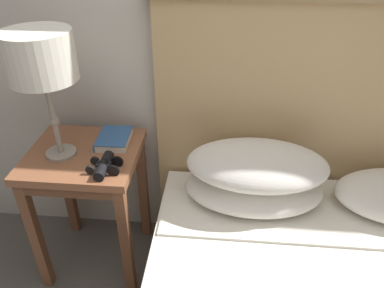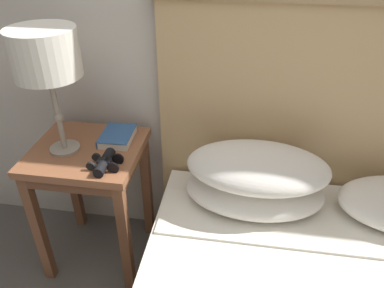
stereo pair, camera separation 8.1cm
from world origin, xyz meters
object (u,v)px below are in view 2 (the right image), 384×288
object	(u,v)px
table_lamp	(45,56)
binoculars_pair	(105,162)
book_on_nightstand	(117,136)
nightstand	(89,168)

from	to	relation	value
table_lamp	binoculars_pair	distance (m)	0.47
table_lamp	book_on_nightstand	xyz separation A→B (m)	(0.20, 0.12, -0.41)
table_lamp	binoculars_pair	world-z (taller)	table_lamp
nightstand	binoculars_pair	size ratio (longest dim) A/B	4.17
table_lamp	binoculars_pair	size ratio (longest dim) A/B	3.35
table_lamp	nightstand	bearing A→B (deg)	17.36
nightstand	table_lamp	size ratio (longest dim) A/B	1.25
book_on_nightstand	binoculars_pair	xyz separation A→B (m)	(0.02, -0.21, 0.00)
table_lamp	binoculars_pair	bearing A→B (deg)	-23.69
binoculars_pair	table_lamp	bearing A→B (deg)	156.31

